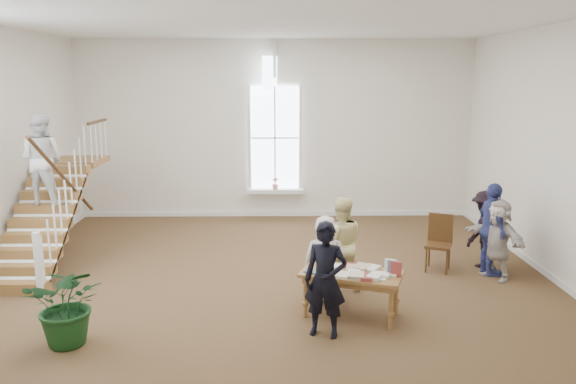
{
  "coord_description": "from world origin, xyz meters",
  "views": [
    {
      "loc": [
        0.08,
        -9.8,
        3.57
      ],
      "look_at": [
        0.26,
        0.4,
        1.48
      ],
      "focal_mm": 35.0,
      "sensor_mm": 36.0,
      "label": 1
    }
  ],
  "objects_px": {
    "elderly_woman": "(325,259)",
    "person_yellow": "(340,244)",
    "woman_cluster_b": "(485,229)",
    "woman_cluster_c": "(498,239)",
    "side_chair": "(439,239)",
    "floor_plant": "(69,304)",
    "police_officer": "(325,280)",
    "library_table": "(353,277)",
    "woman_cluster_a": "(492,230)"
  },
  "relations": [
    {
      "from": "elderly_woman",
      "to": "person_yellow",
      "type": "distance_m",
      "value": 0.59
    },
    {
      "from": "woman_cluster_b",
      "to": "woman_cluster_c",
      "type": "height_order",
      "value": "woman_cluster_b"
    },
    {
      "from": "side_chair",
      "to": "floor_plant",
      "type": "bearing_deg",
      "value": -129.85
    },
    {
      "from": "elderly_woman",
      "to": "person_yellow",
      "type": "bearing_deg",
      "value": -119.8
    },
    {
      "from": "police_officer",
      "to": "floor_plant",
      "type": "xyz_separation_m",
      "value": [
        -3.48,
        -0.2,
        -0.25
      ]
    },
    {
      "from": "elderly_woman",
      "to": "woman_cluster_b",
      "type": "distance_m",
      "value": 3.56
    },
    {
      "from": "side_chair",
      "to": "police_officer",
      "type": "bearing_deg",
      "value": -107.49
    },
    {
      "from": "library_table",
      "to": "floor_plant",
      "type": "height_order",
      "value": "floor_plant"
    },
    {
      "from": "elderly_woman",
      "to": "woman_cluster_a",
      "type": "height_order",
      "value": "woman_cluster_a"
    },
    {
      "from": "woman_cluster_b",
      "to": "side_chair",
      "type": "relative_size",
      "value": 1.41
    },
    {
      "from": "side_chair",
      "to": "library_table",
      "type": "bearing_deg",
      "value": -108.78
    },
    {
      "from": "police_officer",
      "to": "side_chair",
      "type": "xyz_separation_m",
      "value": [
        2.37,
        2.73,
        -0.23
      ]
    },
    {
      "from": "police_officer",
      "to": "woman_cluster_a",
      "type": "relative_size",
      "value": 0.96
    },
    {
      "from": "library_table",
      "to": "woman_cluster_b",
      "type": "distance_m",
      "value": 3.59
    },
    {
      "from": "woman_cluster_b",
      "to": "library_table",
      "type": "bearing_deg",
      "value": 0.35
    },
    {
      "from": "woman_cluster_b",
      "to": "side_chair",
      "type": "xyz_separation_m",
      "value": [
        -0.9,
        -0.15,
        -0.15
      ]
    },
    {
      "from": "woman_cluster_a",
      "to": "library_table",
      "type": "bearing_deg",
      "value": 119.59
    },
    {
      "from": "elderly_woman",
      "to": "side_chair",
      "type": "xyz_separation_m",
      "value": [
        2.27,
        1.48,
        -0.11
      ]
    },
    {
      "from": "woman_cluster_c",
      "to": "woman_cluster_a",
      "type": "bearing_deg",
      "value": 166.93
    },
    {
      "from": "elderly_woman",
      "to": "woman_cluster_c",
      "type": "height_order",
      "value": "woman_cluster_c"
    },
    {
      "from": "woman_cluster_a",
      "to": "side_chair",
      "type": "bearing_deg",
      "value": 67.07
    },
    {
      "from": "library_table",
      "to": "elderly_woman",
      "type": "relative_size",
      "value": 1.17
    },
    {
      "from": "elderly_woman",
      "to": "woman_cluster_c",
      "type": "distance_m",
      "value": 3.32
    },
    {
      "from": "police_officer",
      "to": "side_chair",
      "type": "relative_size",
      "value": 1.55
    },
    {
      "from": "woman_cluster_a",
      "to": "woman_cluster_b",
      "type": "bearing_deg",
      "value": -9.12
    },
    {
      "from": "woman_cluster_c",
      "to": "woman_cluster_b",
      "type": "bearing_deg",
      "value": 154.25
    },
    {
      "from": "police_officer",
      "to": "woman_cluster_b",
      "type": "height_order",
      "value": "police_officer"
    },
    {
      "from": "woman_cluster_c",
      "to": "floor_plant",
      "type": "relative_size",
      "value": 1.27
    },
    {
      "from": "police_officer",
      "to": "woman_cluster_c",
      "type": "xyz_separation_m",
      "value": [
        3.27,
        2.23,
        -0.09
      ]
    },
    {
      "from": "police_officer",
      "to": "elderly_woman",
      "type": "height_order",
      "value": "police_officer"
    },
    {
      "from": "floor_plant",
      "to": "police_officer",
      "type": "bearing_deg",
      "value": 3.36
    },
    {
      "from": "person_yellow",
      "to": "woman_cluster_c",
      "type": "bearing_deg",
      "value": -171.17
    },
    {
      "from": "woman_cluster_a",
      "to": "floor_plant",
      "type": "bearing_deg",
      "value": 108.02
    },
    {
      "from": "person_yellow",
      "to": "woman_cluster_c",
      "type": "relative_size",
      "value": 1.1
    },
    {
      "from": "police_officer",
      "to": "woman_cluster_b",
      "type": "xyz_separation_m",
      "value": [
        3.27,
        2.88,
        -0.08
      ]
    },
    {
      "from": "floor_plant",
      "to": "woman_cluster_a",
      "type": "bearing_deg",
      "value": 21.43
    },
    {
      "from": "police_officer",
      "to": "person_yellow",
      "type": "height_order",
      "value": "police_officer"
    },
    {
      "from": "woman_cluster_c",
      "to": "side_chair",
      "type": "bearing_deg",
      "value": -144.98
    },
    {
      "from": "elderly_woman",
      "to": "floor_plant",
      "type": "relative_size",
      "value": 1.23
    },
    {
      "from": "library_table",
      "to": "person_yellow",
      "type": "distance_m",
      "value": 1.13
    },
    {
      "from": "elderly_woman",
      "to": "floor_plant",
      "type": "xyz_separation_m",
      "value": [
        -3.58,
        -1.45,
        -0.13
      ]
    },
    {
      "from": "library_table",
      "to": "person_yellow",
      "type": "relative_size",
      "value": 1.02
    },
    {
      "from": "library_table",
      "to": "elderly_woman",
      "type": "height_order",
      "value": "elderly_woman"
    },
    {
      "from": "elderly_woman",
      "to": "woman_cluster_c",
      "type": "relative_size",
      "value": 0.97
    },
    {
      "from": "woman_cluster_c",
      "to": "floor_plant",
      "type": "distance_m",
      "value": 7.17
    },
    {
      "from": "woman_cluster_a",
      "to": "elderly_woman",
      "type": "bearing_deg",
      "value": 107.22
    },
    {
      "from": "library_table",
      "to": "floor_plant",
      "type": "xyz_separation_m",
      "value": [
        -3.95,
        -0.84,
        -0.05
      ]
    },
    {
      "from": "floor_plant",
      "to": "side_chair",
      "type": "xyz_separation_m",
      "value": [
        5.85,
        2.93,
        0.02
      ]
    },
    {
      "from": "elderly_woman",
      "to": "woman_cluster_c",
      "type": "bearing_deg",
      "value": -161.71
    },
    {
      "from": "library_table",
      "to": "police_officer",
      "type": "relative_size",
      "value": 1.0
    }
  ]
}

